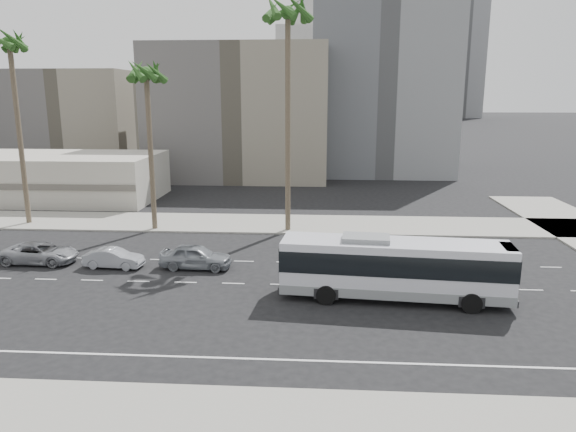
# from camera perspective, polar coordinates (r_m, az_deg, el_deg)

# --- Properties ---
(ground) EXTENTS (700.00, 700.00, 0.00)m
(ground) POSITION_cam_1_polar(r_m,az_deg,el_deg) (32.78, 4.58, -7.50)
(ground) COLOR black
(ground) RESTS_ON ground
(sidewalk_north) EXTENTS (120.00, 7.00, 0.15)m
(sidewalk_north) POSITION_cam_1_polar(r_m,az_deg,el_deg) (47.60, 4.31, -0.92)
(sidewalk_north) COLOR gray
(sidewalk_north) RESTS_ON ground
(commercial_low) EXTENTS (22.00, 12.16, 5.00)m
(commercial_low) POSITION_cam_1_polar(r_m,az_deg,el_deg) (64.48, -23.55, 3.87)
(commercial_low) COLOR #B2AC9E
(commercial_low) RESTS_ON ground
(midrise_beige_west) EXTENTS (24.00, 18.00, 18.00)m
(midrise_beige_west) POSITION_cam_1_polar(r_m,az_deg,el_deg) (76.61, -4.99, 11.03)
(midrise_beige_west) COLOR #64605B
(midrise_beige_west) RESTS_ON ground
(midrise_gray_center) EXTENTS (20.00, 20.00, 26.00)m
(midrise_gray_center) POSITION_cam_1_polar(r_m,az_deg,el_deg) (83.20, 9.88, 13.79)
(midrise_gray_center) COLOR slate
(midrise_gray_center) RESTS_ON ground
(midrise_beige_far) EXTENTS (18.00, 16.00, 15.00)m
(midrise_beige_far) POSITION_cam_1_polar(r_m,az_deg,el_deg) (89.04, -21.49, 9.48)
(midrise_beige_far) COLOR #64605B
(midrise_beige_far) RESTS_ON ground
(civic_tower) EXTENTS (42.00, 42.00, 129.00)m
(civic_tower) POSITION_cam_1_polar(r_m,az_deg,el_deg) (282.07, 3.51, 18.41)
(civic_tower) COLOR silver
(civic_tower) RESTS_ON ground
(highrise_right) EXTENTS (26.00, 26.00, 70.00)m
(highrise_right) POSITION_cam_1_polar(r_m,az_deg,el_deg) (265.75, 14.17, 17.58)
(highrise_right) COLOR slate
(highrise_right) RESTS_ON ground
(highrise_far) EXTENTS (22.00, 22.00, 60.00)m
(highrise_far) POSITION_cam_1_polar(r_m,az_deg,el_deg) (299.77, 17.95, 15.82)
(highrise_far) COLOR slate
(highrise_far) RESTS_ON ground
(city_bus) EXTENTS (12.99, 4.02, 3.67)m
(city_bus) POSITION_cam_1_polar(r_m,az_deg,el_deg) (30.59, 11.39, -5.39)
(city_bus) COLOR silver
(city_bus) RESTS_ON ground
(car_a) EXTENTS (2.18, 4.90, 1.64)m
(car_a) POSITION_cam_1_polar(r_m,az_deg,el_deg) (36.15, -9.90, -4.32)
(car_a) COLOR gray
(car_a) RESTS_ON ground
(car_b) EXTENTS (1.69, 4.07, 1.31)m
(car_b) POSITION_cam_1_polar(r_m,az_deg,el_deg) (37.70, -18.26, -4.34)
(car_b) COLOR gray
(car_b) RESTS_ON ground
(car_c) EXTENTS (2.52, 5.22, 1.43)m
(car_c) POSITION_cam_1_polar(r_m,az_deg,el_deg) (40.59, -25.17, -3.63)
(car_c) COLOR gray
(car_c) RESTS_ON ground
(palm_near) EXTENTS (5.69, 5.69, 19.14)m
(palm_near) POSITION_cam_1_polar(r_m,az_deg,el_deg) (44.45, -0.02, 20.56)
(palm_near) COLOR brown
(palm_near) RESTS_ON ground
(palm_mid) EXTENTS (4.62, 4.62, 14.29)m
(palm_mid) POSITION_cam_1_polar(r_m,az_deg,el_deg) (45.95, -15.02, 14.28)
(palm_mid) COLOR brown
(palm_mid) RESTS_ON ground
(palm_far) EXTENTS (4.92, 4.92, 16.93)m
(palm_far) POSITION_cam_1_polar(r_m,az_deg,el_deg) (52.34, -27.80, 15.82)
(palm_far) COLOR brown
(palm_far) RESTS_ON ground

